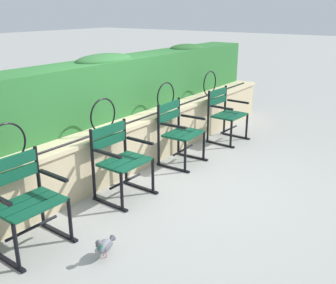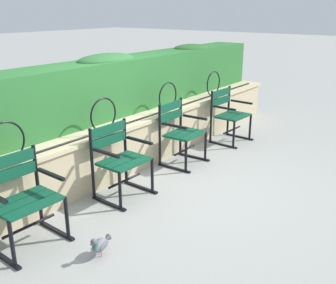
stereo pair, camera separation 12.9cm
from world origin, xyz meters
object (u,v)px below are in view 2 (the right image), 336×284
park_chair_rightmost (229,114)px  pigeon_near_chairs (100,244)px  park_chair_leftmost (21,198)px  park_chair_centre_right (180,131)px  park_chair_centre_left (119,158)px

park_chair_rightmost → pigeon_near_chairs: park_chair_rightmost is taller
park_chair_leftmost → park_chair_centre_right: (2.53, 0.01, 0.00)m
park_chair_centre_right → park_chair_rightmost: (1.27, -0.07, -0.00)m
park_chair_centre_right → pigeon_near_chairs: (-2.26, -0.73, -0.35)m
park_chair_rightmost → park_chair_centre_left: bearing=179.1°
pigeon_near_chairs → park_chair_centre_left: bearing=35.0°
park_chair_centre_right → park_chair_rightmost: bearing=-3.3°
park_chair_centre_left → park_chair_rightmost: (2.54, -0.04, 0.00)m
park_chair_leftmost → park_chair_rightmost: bearing=-0.9°
park_chair_centre_left → park_chair_centre_right: bearing=1.5°
park_chair_leftmost → park_chair_centre_left: (1.27, -0.02, -0.00)m
park_chair_leftmost → park_chair_centre_right: 2.53m
park_chair_centre_left → pigeon_near_chairs: park_chair_centre_left is taller
park_chair_rightmost → pigeon_near_chairs: (-3.53, -0.66, -0.35)m
park_chair_leftmost → pigeon_near_chairs: (0.27, -0.72, -0.35)m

